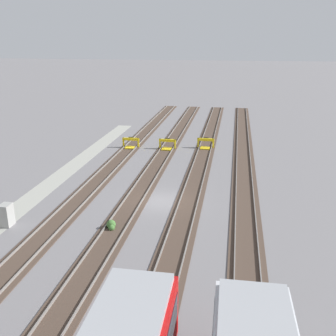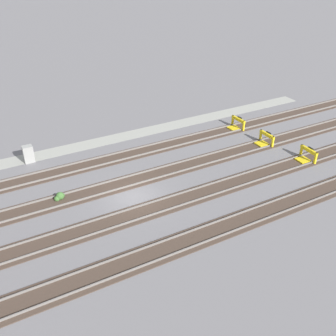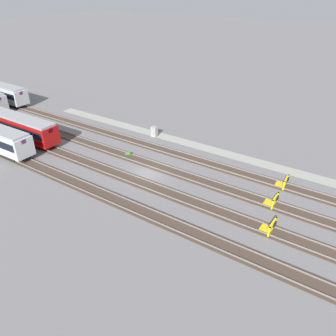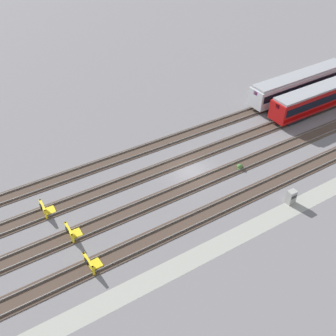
{
  "view_description": "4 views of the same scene",
  "coord_description": "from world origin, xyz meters",
  "px_view_note": "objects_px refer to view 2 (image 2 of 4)",
  "views": [
    {
      "loc": [
        28.54,
        5.47,
        12.57
      ],
      "look_at": [
        -3.16,
        -0.0,
        1.8
      ],
      "focal_mm": 42.0,
      "sensor_mm": 36.0,
      "label": 1
    },
    {
      "loc": [
        9.98,
        23.9,
        17.75
      ],
      "look_at": [
        -3.16,
        -0.0,
        1.8
      ],
      "focal_mm": 42.0,
      "sensor_mm": 36.0,
      "label": 2
    },
    {
      "loc": [
        -21.94,
        28.23,
        21.14
      ],
      "look_at": [
        -3.16,
        -0.0,
        1.8
      ],
      "focal_mm": 35.0,
      "sensor_mm": 36.0,
      "label": 3
    },
    {
      "loc": [
        -20.88,
        -28.86,
        28.82
      ],
      "look_at": [
        -3.16,
        -0.0,
        1.8
      ],
      "focal_mm": 42.0,
      "sensor_mm": 36.0,
      "label": 4
    }
  ],
  "objects_px": {
    "bumper_stop_middle_track": "(306,155)",
    "weed_clump": "(60,196)",
    "bumper_stop_near_inner_track": "(265,140)",
    "bumper_stop_nearest_track": "(236,124)",
    "electrical_cabinet": "(28,154)"
  },
  "relations": [
    {
      "from": "bumper_stop_near_inner_track",
      "to": "bumper_stop_middle_track",
      "type": "bearing_deg",
      "value": 104.54
    },
    {
      "from": "bumper_stop_nearest_track",
      "to": "bumper_stop_middle_track",
      "type": "xyz_separation_m",
      "value": [
        -1.29,
        8.81,
        0.0
      ]
    },
    {
      "from": "weed_clump",
      "to": "bumper_stop_middle_track",
      "type": "bearing_deg",
      "value": 167.62
    },
    {
      "from": "bumper_stop_nearest_track",
      "to": "bumper_stop_middle_track",
      "type": "bearing_deg",
      "value": 98.34
    },
    {
      "from": "bumper_stop_middle_track",
      "to": "weed_clump",
      "type": "distance_m",
      "value": 22.16
    },
    {
      "from": "electrical_cabinet",
      "to": "weed_clump",
      "type": "xyz_separation_m",
      "value": [
        -0.8,
        7.29,
        -0.56
      ]
    },
    {
      "from": "bumper_stop_near_inner_track",
      "to": "electrical_cabinet",
      "type": "xyz_separation_m",
      "value": [
        21.3,
        -7.63,
        0.29
      ]
    },
    {
      "from": "electrical_cabinet",
      "to": "weed_clump",
      "type": "height_order",
      "value": "electrical_cabinet"
    },
    {
      "from": "bumper_stop_middle_track",
      "to": "electrical_cabinet",
      "type": "distance_m",
      "value": 25.47
    },
    {
      "from": "bumper_stop_middle_track",
      "to": "weed_clump",
      "type": "xyz_separation_m",
      "value": [
        21.64,
        -4.75,
        -0.27
      ]
    },
    {
      "from": "bumper_stop_nearest_track",
      "to": "weed_clump",
      "type": "distance_m",
      "value": 20.75
    },
    {
      "from": "bumper_stop_middle_track",
      "to": "weed_clump",
      "type": "relative_size",
      "value": 2.18
    },
    {
      "from": "bumper_stop_near_inner_track",
      "to": "weed_clump",
      "type": "height_order",
      "value": "bumper_stop_near_inner_track"
    },
    {
      "from": "bumper_stop_near_inner_track",
      "to": "bumper_stop_nearest_track",
      "type": "bearing_deg",
      "value": -88.06
    },
    {
      "from": "bumper_stop_near_inner_track",
      "to": "electrical_cabinet",
      "type": "height_order",
      "value": "electrical_cabinet"
    }
  ]
}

